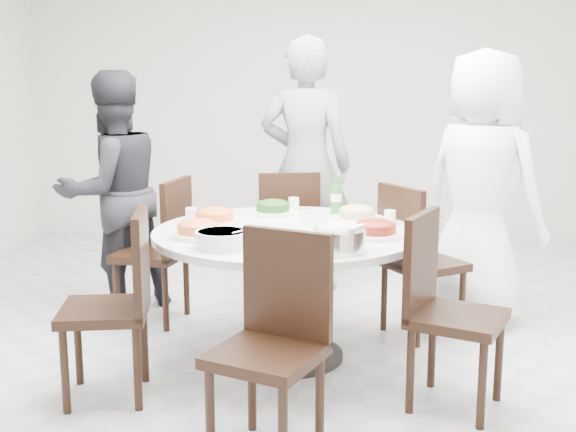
# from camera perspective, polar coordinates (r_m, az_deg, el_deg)

# --- Properties ---
(floor) EXTENTS (6.00, 6.00, 0.01)m
(floor) POSITION_cam_1_polar(r_m,az_deg,el_deg) (4.47, 3.46, -9.91)
(floor) COLOR #B8B7BD
(floor) RESTS_ON ground
(wall_back) EXTENTS (6.00, 0.01, 2.80)m
(wall_back) POSITION_cam_1_polar(r_m,az_deg,el_deg) (7.18, 3.70, 9.42)
(wall_back) COLOR silver
(wall_back) RESTS_ON ground
(wall_front) EXTENTS (6.00, 0.01, 2.80)m
(wall_front) POSITION_cam_1_polar(r_m,az_deg,el_deg) (1.19, 3.58, 1.76)
(wall_front) COLOR silver
(wall_front) RESTS_ON ground
(dining_table) EXTENTS (1.50, 1.50, 0.75)m
(dining_table) POSITION_cam_1_polar(r_m,az_deg,el_deg) (4.11, -0.04, -6.23)
(dining_table) COLOR white
(dining_table) RESTS_ON floor
(chair_ne) EXTENTS (0.58, 0.58, 0.95)m
(chair_ne) POSITION_cam_1_polar(r_m,az_deg,el_deg) (4.54, 10.68, -3.46)
(chair_ne) COLOR black
(chair_ne) RESTS_ON floor
(chair_n) EXTENTS (0.50, 0.50, 0.95)m
(chair_n) POSITION_cam_1_polar(r_m,az_deg,el_deg) (5.16, -0.19, -1.53)
(chair_n) COLOR black
(chair_n) RESTS_ON floor
(chair_nw) EXTENTS (0.49, 0.49, 0.95)m
(chair_nw) POSITION_cam_1_polar(r_m,az_deg,el_deg) (4.79, -10.78, -2.70)
(chair_nw) COLOR black
(chair_nw) RESTS_ON floor
(chair_sw) EXTENTS (0.48, 0.48, 0.95)m
(chair_sw) POSITION_cam_1_polar(r_m,az_deg,el_deg) (3.70, -14.34, -6.93)
(chair_sw) COLOR black
(chair_sw) RESTS_ON floor
(chair_s) EXTENTS (0.55, 0.55, 0.95)m
(chair_s) POSITION_cam_1_polar(r_m,az_deg,el_deg) (3.04, -1.76, -10.53)
(chair_s) COLOR black
(chair_s) RESTS_ON floor
(chair_se) EXTENTS (0.56, 0.56, 0.95)m
(chair_se) POSITION_cam_1_polar(r_m,az_deg,el_deg) (3.58, 13.27, -7.51)
(chair_se) COLOR black
(chair_se) RESTS_ON floor
(diner_right) EXTENTS (1.02, 1.00, 1.77)m
(diner_right) POSITION_cam_1_polar(r_m,az_deg,el_deg) (4.83, 15.03, 2.17)
(diner_right) COLOR white
(diner_right) RESTS_ON floor
(diner_middle) EXTENTS (0.75, 0.55, 1.89)m
(diner_middle) POSITION_cam_1_polar(r_m,az_deg,el_deg) (5.38, 1.40, 4.05)
(diner_middle) COLOR black
(diner_middle) RESTS_ON floor
(diner_left) EXTENTS (1.00, 1.00, 1.63)m
(diner_left) POSITION_cam_1_polar(r_m,az_deg,el_deg) (5.03, -13.71, 1.80)
(diner_left) COLOR black
(diner_left) RESTS_ON floor
(dish_greens) EXTENTS (0.26, 0.26, 0.07)m
(dish_greens) POSITION_cam_1_polar(r_m,az_deg,el_deg) (4.46, -1.20, 0.54)
(dish_greens) COLOR white
(dish_greens) RESTS_ON dining_table
(dish_pale) EXTENTS (0.27, 0.27, 0.07)m
(dish_pale) POSITION_cam_1_polar(r_m,az_deg,el_deg) (4.28, 5.46, 0.09)
(dish_pale) COLOR white
(dish_pale) RESTS_ON dining_table
(dish_orange) EXTENTS (0.28, 0.28, 0.08)m
(dish_orange) POSITION_cam_1_polar(r_m,az_deg,el_deg) (4.20, -5.81, -0.11)
(dish_orange) COLOR white
(dish_orange) RESTS_ON dining_table
(dish_redbrown) EXTENTS (0.28, 0.28, 0.07)m
(dish_redbrown) POSITION_cam_1_polar(r_m,az_deg,el_deg) (3.86, 6.90, -1.16)
(dish_redbrown) COLOR white
(dish_redbrown) RESTS_ON dining_table
(dish_tofu) EXTENTS (0.28, 0.28, 0.07)m
(dish_tofu) POSITION_cam_1_polar(r_m,az_deg,el_deg) (3.86, -7.12, -1.14)
(dish_tofu) COLOR white
(dish_tofu) RESTS_ON dining_table
(rice_bowl) EXTENTS (0.26, 0.26, 0.11)m
(rice_bowl) POSITION_cam_1_polar(r_m,az_deg,el_deg) (3.53, 4.10, -1.92)
(rice_bowl) COLOR silver
(rice_bowl) RESTS_ON dining_table
(soup_bowl) EXTENTS (0.27, 0.27, 0.08)m
(soup_bowl) POSITION_cam_1_polar(r_m,az_deg,el_deg) (3.62, -5.25, -1.84)
(soup_bowl) COLOR white
(soup_bowl) RESTS_ON dining_table
(beverage_bottle) EXTENTS (0.07, 0.07, 0.23)m
(beverage_bottle) POSITION_cam_1_polar(r_m,az_deg,el_deg) (4.50, 3.83, 1.68)
(beverage_bottle) COLOR #2F702C
(beverage_bottle) RESTS_ON dining_table
(tea_cups) EXTENTS (0.07, 0.07, 0.08)m
(tea_cups) POSITION_cam_1_polar(r_m,az_deg,el_deg) (4.58, 0.75, 0.89)
(tea_cups) COLOR white
(tea_cups) RESTS_ON dining_table
(chopsticks) EXTENTS (0.24, 0.04, 0.01)m
(chopsticks) POSITION_cam_1_polar(r_m,az_deg,el_deg) (4.66, 0.66, 0.65)
(chopsticks) COLOR tan
(chopsticks) RESTS_ON dining_table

